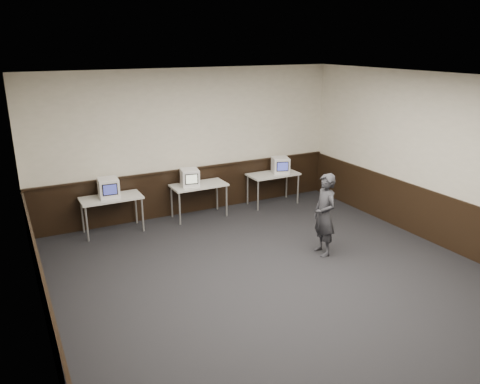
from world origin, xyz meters
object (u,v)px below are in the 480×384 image
Objects in this scene: desk_right at (273,176)px; emac_left at (109,188)px; person at (325,215)px; emac_right at (280,165)px; desk_center at (199,187)px; emac_center at (190,178)px; desk_left at (111,200)px.

desk_right is 2.70× the size of emac_left.
desk_right is at bearing 173.54° from person.
emac_right is at bearing 170.00° from person.
desk_center is at bearing 180.00° from desk_right.
emac_center is at bearing -179.60° from desk_right.
emac_left is at bearing 179.71° from desk_right.
emac_right is at bearing 3.33° from emac_left.
emac_left is 4.00m from emac_right.
desk_center is 0.33m from emac_center.
desk_right is at bearing 3.80° from emac_left.
desk_left is 1.71m from emac_center.
emac_left is 0.98× the size of emac_center.
emac_right is at bearing -0.93° from desk_center.
desk_center is at bearing 14.46° from emac_center.
desk_left is 2.70× the size of emac_left.
emac_center is (-2.11, -0.01, 0.26)m from desk_right.
emac_left reaches higher than desk_left.
desk_left is 3.80m from desk_right.
emac_right is 0.32× the size of person.
person is at bearing -37.39° from emac_left.
desk_left is at bearing -170.07° from emac_center.
desk_left is 1.90m from desk_center.
desk_right is (3.80, 0.00, 0.00)m from desk_left.
emac_left is (-3.83, 0.02, 0.27)m from desk_right.
desk_right is 0.79× the size of person.
emac_left is 0.29× the size of person.
emac_right is at bearing -0.49° from desk_left.
desk_center is (1.90, 0.00, 0.00)m from desk_left.
person reaches higher than emac_left.
emac_center is 3.16m from person.
desk_left is at bearing 180.00° from desk_center.
emac_left reaches higher than desk_right.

